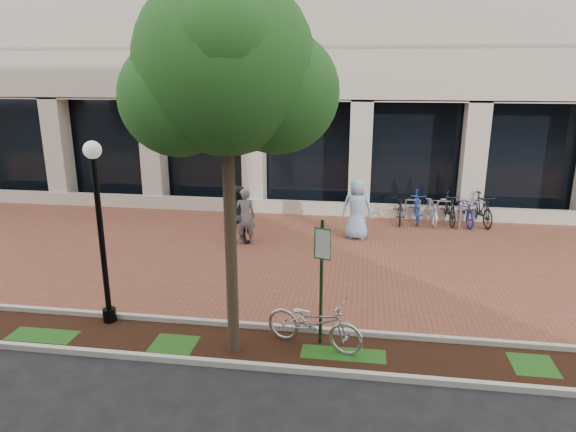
# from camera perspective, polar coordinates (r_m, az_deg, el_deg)

# --- Properties ---
(ground) EXTENTS (120.00, 120.00, 0.00)m
(ground) POSITION_cam_1_polar(r_m,az_deg,el_deg) (15.11, -0.13, -4.35)
(ground) COLOR black
(ground) RESTS_ON ground
(brick_plaza) EXTENTS (40.00, 9.00, 0.01)m
(brick_plaza) POSITION_cam_1_polar(r_m,az_deg,el_deg) (15.11, -0.13, -4.33)
(brick_plaza) COLOR brown
(brick_plaza) RESTS_ON ground
(planting_strip) EXTENTS (40.00, 1.50, 0.01)m
(planting_strip) POSITION_cam_1_polar(r_m,az_deg,el_deg) (10.43, -4.58, -14.23)
(planting_strip) COLOR black
(planting_strip) RESTS_ON ground
(curb_plaza_side) EXTENTS (40.00, 0.12, 0.12)m
(curb_plaza_side) POSITION_cam_1_polar(r_m,az_deg,el_deg) (11.04, -3.70, -12.06)
(curb_plaza_side) COLOR #B8B8AD
(curb_plaza_side) RESTS_ON ground
(curb_street_side) EXTENTS (40.00, 0.12, 0.12)m
(curb_street_side) POSITION_cam_1_polar(r_m,az_deg,el_deg) (9.77, -5.60, -16.11)
(curb_street_side) COLOR #B8B8AD
(curb_street_side) RESTS_ON ground
(parking_sign) EXTENTS (0.34, 0.07, 2.56)m
(parking_sign) POSITION_cam_1_polar(r_m,az_deg,el_deg) (9.82, 3.75, -5.73)
(parking_sign) COLOR #13361A
(parking_sign) RESTS_ON ground
(lamppost) EXTENTS (0.36, 0.36, 3.90)m
(lamppost) POSITION_cam_1_polar(r_m,az_deg,el_deg) (11.16, -20.16, -0.78)
(lamppost) COLOR black
(lamppost) RESTS_ON ground
(street_tree) EXTENTS (3.64, 3.03, 6.83)m
(street_tree) POSITION_cam_1_polar(r_m,az_deg,el_deg) (8.92, -6.62, 15.09)
(street_tree) COLOR #4A3A2A
(street_tree) RESTS_ON ground
(locked_bicycle) EXTENTS (2.11, 1.25, 1.05)m
(locked_bicycle) POSITION_cam_1_polar(r_m,az_deg,el_deg) (10.16, 2.93, -11.71)
(locked_bicycle) COLOR silver
(locked_bicycle) RESTS_ON ground
(pedestrian_left) EXTENTS (0.74, 0.59, 1.78)m
(pedestrian_left) POSITION_cam_1_polar(r_m,az_deg,el_deg) (15.86, -4.81, -0.04)
(pedestrian_left) COLOR #5E5E63
(pedestrian_left) RESTS_ON ground
(pedestrian_mid) EXTENTS (0.97, 0.80, 1.82)m
(pedestrian_mid) POSITION_cam_1_polar(r_m,az_deg,el_deg) (16.08, -5.60, 0.24)
(pedestrian_mid) COLOR #2A2A2F
(pedestrian_mid) RESTS_ON ground
(pedestrian_right) EXTENTS (1.01, 0.70, 1.98)m
(pedestrian_right) POSITION_cam_1_polar(r_m,az_deg,el_deg) (16.45, 7.67, 0.82)
(pedestrian_right) COLOR #7D9DBA
(pedestrian_right) RESTS_ON ground
(bollard) EXTENTS (0.12, 0.12, 0.95)m
(bollard) POSITION_cam_1_polar(r_m,az_deg,el_deg) (18.31, 18.56, 0.03)
(bollard) COLOR #BAB9BE
(bollard) RESTS_ON ground
(bike_rack_cluster) EXTENTS (3.59, 2.02, 1.13)m
(bike_rack_cluster) POSITION_cam_1_polar(r_m,az_deg,el_deg) (18.87, 16.51, 0.82)
(bike_rack_cluster) COLOR black
(bike_rack_cluster) RESTS_ON ground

